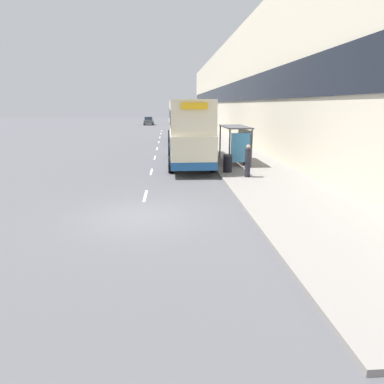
{
  "coord_description": "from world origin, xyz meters",
  "views": [
    {
      "loc": [
        1.08,
        -12.11,
        3.99
      ],
      "look_at": [
        3.14,
        17.82,
        -3.64
      ],
      "focal_mm": 32.0,
      "sensor_mm": 36.0,
      "label": 1
    }
  ],
  "objects_px": {
    "double_decker_bus_ahead": "(180,121)",
    "bus_shelter": "(238,138)",
    "car_0": "(149,121)",
    "car_1": "(175,119)",
    "pedestrian_1": "(248,161)",
    "litter_bin": "(228,163)",
    "pedestrian_at_shelter": "(214,146)",
    "double_decker_bus_near": "(188,131)",
    "pedestrian_2": "(246,152)"
  },
  "relations": [
    {
      "from": "litter_bin",
      "to": "pedestrian_1",
      "type": "bearing_deg",
      "value": -60.08
    },
    {
      "from": "double_decker_bus_ahead",
      "to": "car_0",
      "type": "height_order",
      "value": "double_decker_bus_ahead"
    },
    {
      "from": "double_decker_bus_ahead",
      "to": "car_0",
      "type": "xyz_separation_m",
      "value": [
        -5.45,
        33.46,
        -1.46
      ]
    },
    {
      "from": "double_decker_bus_ahead",
      "to": "pedestrian_at_shelter",
      "type": "height_order",
      "value": "double_decker_bus_ahead"
    },
    {
      "from": "double_decker_bus_near",
      "to": "litter_bin",
      "type": "xyz_separation_m",
      "value": [
        2.08,
        -4.17,
        -1.62
      ]
    },
    {
      "from": "pedestrian_1",
      "to": "litter_bin",
      "type": "height_order",
      "value": "pedestrian_1"
    },
    {
      "from": "double_decker_bus_near",
      "to": "pedestrian_2",
      "type": "bearing_deg",
      "value": -24.37
    },
    {
      "from": "double_decker_bus_ahead",
      "to": "double_decker_bus_near",
      "type": "bearing_deg",
      "value": -90.01
    },
    {
      "from": "car_0",
      "to": "pedestrian_1",
      "type": "relative_size",
      "value": 2.22
    },
    {
      "from": "pedestrian_at_shelter",
      "to": "pedestrian_2",
      "type": "relative_size",
      "value": 0.97
    },
    {
      "from": "bus_shelter",
      "to": "pedestrian_at_shelter",
      "type": "height_order",
      "value": "bus_shelter"
    },
    {
      "from": "car_0",
      "to": "pedestrian_at_shelter",
      "type": "distance_m",
      "value": 47.68
    },
    {
      "from": "bus_shelter",
      "to": "car_0",
      "type": "height_order",
      "value": "bus_shelter"
    },
    {
      "from": "double_decker_bus_ahead",
      "to": "pedestrian_2",
      "type": "bearing_deg",
      "value": -77.96
    },
    {
      "from": "bus_shelter",
      "to": "pedestrian_2",
      "type": "height_order",
      "value": "bus_shelter"
    },
    {
      "from": "double_decker_bus_near",
      "to": "pedestrian_at_shelter",
      "type": "bearing_deg",
      "value": 44.94
    },
    {
      "from": "double_decker_bus_near",
      "to": "litter_bin",
      "type": "distance_m",
      "value": 4.93
    },
    {
      "from": "pedestrian_at_shelter",
      "to": "pedestrian_2",
      "type": "distance_m",
      "value": 4.08
    },
    {
      "from": "pedestrian_2",
      "to": "litter_bin",
      "type": "height_order",
      "value": "pedestrian_2"
    },
    {
      "from": "bus_shelter",
      "to": "pedestrian_1",
      "type": "relative_size",
      "value": 2.36
    },
    {
      "from": "car_0",
      "to": "pedestrian_1",
      "type": "height_order",
      "value": "pedestrian_1"
    },
    {
      "from": "car_0",
      "to": "litter_bin",
      "type": "relative_size",
      "value": 3.76
    },
    {
      "from": "car_0",
      "to": "pedestrian_1",
      "type": "distance_m",
      "value": 55.42
    },
    {
      "from": "bus_shelter",
      "to": "double_decker_bus_ahead",
      "type": "relative_size",
      "value": 0.38
    },
    {
      "from": "bus_shelter",
      "to": "double_decker_bus_near",
      "type": "distance_m",
      "value": 3.48
    },
    {
      "from": "pedestrian_1",
      "to": "litter_bin",
      "type": "bearing_deg",
      "value": 119.92
    },
    {
      "from": "car_1",
      "to": "pedestrian_1",
      "type": "distance_m",
      "value": 61.86
    },
    {
      "from": "car_0",
      "to": "pedestrian_at_shelter",
      "type": "xyz_separation_m",
      "value": [
        7.5,
        -47.09,
        0.15
      ]
    },
    {
      "from": "pedestrian_at_shelter",
      "to": "litter_bin",
      "type": "relative_size",
      "value": 1.56
    },
    {
      "from": "car_0",
      "to": "car_1",
      "type": "bearing_deg",
      "value": -128.95
    },
    {
      "from": "bus_shelter",
      "to": "double_decker_bus_ahead",
      "type": "height_order",
      "value": "double_decker_bus_ahead"
    },
    {
      "from": "car_0",
      "to": "pedestrian_2",
      "type": "height_order",
      "value": "pedestrian_2"
    },
    {
      "from": "bus_shelter",
      "to": "double_decker_bus_near",
      "type": "bearing_deg",
      "value": 162.39
    },
    {
      "from": "double_decker_bus_near",
      "to": "double_decker_bus_ahead",
      "type": "bearing_deg",
      "value": 89.99
    },
    {
      "from": "car_0",
      "to": "car_1",
      "type": "height_order",
      "value": "car_1"
    },
    {
      "from": "bus_shelter",
      "to": "car_1",
      "type": "distance_m",
      "value": 57.29
    },
    {
      "from": "pedestrian_at_shelter",
      "to": "bus_shelter",
      "type": "bearing_deg",
      "value": -68.08
    },
    {
      "from": "car_0",
      "to": "litter_bin",
      "type": "bearing_deg",
      "value": 98.03
    },
    {
      "from": "litter_bin",
      "to": "pedestrian_2",
      "type": "bearing_deg",
      "value": 56.87
    },
    {
      "from": "car_1",
      "to": "pedestrian_2",
      "type": "xyz_separation_m",
      "value": [
        3.48,
        -57.83,
        0.15
      ]
    },
    {
      "from": "car_0",
      "to": "pedestrian_at_shelter",
      "type": "height_order",
      "value": "pedestrian_at_shelter"
    },
    {
      "from": "double_decker_bus_ahead",
      "to": "bus_shelter",
      "type": "bearing_deg",
      "value": -78.85
    },
    {
      "from": "double_decker_bus_near",
      "to": "litter_bin",
      "type": "bearing_deg",
      "value": -63.56
    },
    {
      "from": "bus_shelter",
      "to": "litter_bin",
      "type": "relative_size",
      "value": 4.0
    },
    {
      "from": "double_decker_bus_near",
      "to": "double_decker_bus_ahead",
      "type": "relative_size",
      "value": 0.99
    },
    {
      "from": "double_decker_bus_near",
      "to": "pedestrian_at_shelter",
      "type": "xyz_separation_m",
      "value": [
        2.05,
        2.05,
        -1.31
      ]
    },
    {
      "from": "pedestrian_at_shelter",
      "to": "litter_bin",
      "type": "distance_m",
      "value": 6.23
    },
    {
      "from": "car_1",
      "to": "double_decker_bus_ahead",
      "type": "bearing_deg",
      "value": -90.31
    },
    {
      "from": "pedestrian_1",
      "to": "pedestrian_2",
      "type": "height_order",
      "value": "pedestrian_1"
    },
    {
      "from": "double_decker_bus_near",
      "to": "car_0",
      "type": "relative_size",
      "value": 2.82
    }
  ]
}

